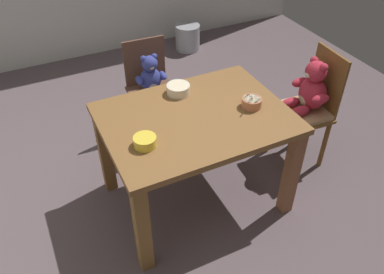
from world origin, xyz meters
TOP-DOWN VIEW (x-y plane):
  - ground_plane at (0.00, 0.00)m, footprint 5.20×5.20m
  - dining_table at (0.00, 0.00)m, footprint 1.14×0.85m
  - teddy_chair_near_right at (0.94, 0.03)m, footprint 0.39×0.39m
  - teddy_chair_far_center at (0.01, 0.81)m, footprint 0.38×0.43m
  - porridge_bowl_cream_far_center at (0.01, 0.28)m, footprint 0.15×0.15m
  - porridge_bowl_yellow_near_left at (-0.38, -0.13)m, footprint 0.13×0.13m
  - porridge_bowl_terracotta_near_right at (0.36, -0.07)m, footprint 0.13×0.13m
  - metal_pail at (0.96, 2.15)m, footprint 0.28×0.28m

SIDE VIEW (x-z plane):
  - ground_plane at x=0.00m, z-range -0.04..0.00m
  - metal_pail at x=0.96m, z-range 0.00..0.29m
  - teddy_chair_far_center at x=0.01m, z-range 0.09..0.92m
  - teddy_chair_near_right at x=0.94m, z-range 0.11..1.02m
  - dining_table at x=0.00m, z-range 0.23..0.96m
  - porridge_bowl_yellow_near_left at x=-0.38m, z-range 0.73..0.79m
  - porridge_bowl_cream_far_center at x=0.01m, z-range 0.73..0.79m
  - porridge_bowl_terracotta_near_right at x=0.36m, z-range 0.70..0.82m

